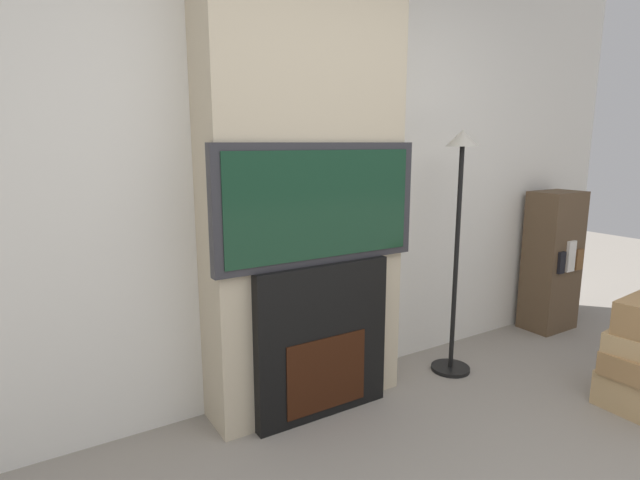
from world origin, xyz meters
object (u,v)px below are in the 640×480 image
at_px(television, 320,204).
at_px(fireplace, 320,340).
at_px(floor_lamp, 459,216).
at_px(bookshelf, 552,261).

bearing_deg(television, fireplace, 90.00).
relative_size(fireplace, television, 0.73).
height_order(television, floor_lamp, floor_lamp).
distance_m(fireplace, television, 0.75).
bearing_deg(bookshelf, fireplace, -176.73).
bearing_deg(floor_lamp, television, 179.24).
distance_m(television, floor_lamp, 1.03).
bearing_deg(fireplace, television, -90.00).
relative_size(floor_lamp, bookshelf, 1.40).
bearing_deg(television, floor_lamp, -0.76).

